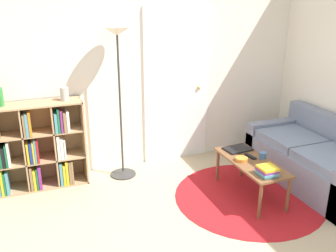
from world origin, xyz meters
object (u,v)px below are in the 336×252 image
(cup, at_px, (263,155))
(vase_on_shelf, at_px, (64,94))
(floor_lamp, at_px, (118,56))
(bottle_middle, at_px, (0,97))
(coffee_table, at_px, (251,165))
(laptop, at_px, (238,149))
(couch, at_px, (318,160))
(bowl, at_px, (242,159))
(bookshelf, at_px, (36,148))

(cup, distance_m, vase_on_shelf, 2.33)
(vase_on_shelf, bearing_deg, floor_lamp, -7.58)
(bottle_middle, height_order, vase_on_shelf, bottle_middle)
(floor_lamp, distance_m, coffee_table, 1.93)
(laptop, height_order, cup, cup)
(vase_on_shelf, bearing_deg, couch, -21.41)
(floor_lamp, relative_size, laptop, 5.61)
(coffee_table, relative_size, vase_on_shelf, 6.39)
(couch, bearing_deg, coffee_table, 179.95)
(bowl, bearing_deg, vase_on_shelf, 148.89)
(laptop, height_order, bottle_middle, bottle_middle)
(couch, relative_size, laptop, 5.21)
(bookshelf, height_order, laptop, bookshelf)
(bookshelf, bearing_deg, laptop, -18.87)
(couch, xyz_separation_m, cup, (-0.79, 0.01, 0.19))
(bookshelf, distance_m, couch, 3.33)
(laptop, bearing_deg, bookshelf, 161.13)
(coffee_table, bearing_deg, bookshelf, 153.68)
(bottle_middle, xyz_separation_m, vase_on_shelf, (0.67, -0.01, -0.03))
(couch, distance_m, bottle_middle, 3.71)
(couch, height_order, bowl, couch)
(couch, bearing_deg, bottle_middle, 162.28)
(bowl, height_order, vase_on_shelf, vase_on_shelf)
(cup, height_order, bottle_middle, bottle_middle)
(couch, xyz_separation_m, coffee_table, (-0.94, 0.00, 0.10))
(coffee_table, height_order, bowl, bowl)
(coffee_table, distance_m, cup, 0.17)
(bookshelf, xyz_separation_m, floor_lamp, (0.99, -0.08, 1.01))
(coffee_table, height_order, laptop, laptop)
(bookshelf, distance_m, coffee_table, 2.45)
(coffee_table, distance_m, vase_on_shelf, 2.24)
(bowl, xyz_separation_m, cup, (0.25, -0.03, 0.02))
(bookshelf, xyz_separation_m, bowl, (2.09, -1.04, -0.05))
(coffee_table, xyz_separation_m, bowl, (-0.10, 0.04, 0.07))
(couch, relative_size, coffee_table, 1.74)
(bowl, height_order, cup, cup)
(bookshelf, distance_m, bowl, 2.34)
(cup, xyz_separation_m, vase_on_shelf, (-1.97, 1.07, 0.63))
(couch, height_order, cup, couch)
(laptop, bearing_deg, coffee_table, -93.77)
(cup, distance_m, bottle_middle, 2.93)
(floor_lamp, bearing_deg, bottle_middle, 175.75)
(laptop, distance_m, bowl, 0.31)
(cup, bearing_deg, bookshelf, 155.42)
(bookshelf, distance_m, laptop, 2.34)
(floor_lamp, relative_size, cup, 22.74)
(laptop, height_order, bowl, bowl)
(laptop, xyz_separation_m, vase_on_shelf, (-1.85, 0.76, 0.66))
(coffee_table, distance_m, laptop, 0.33)
(laptop, relative_size, cup, 4.06)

